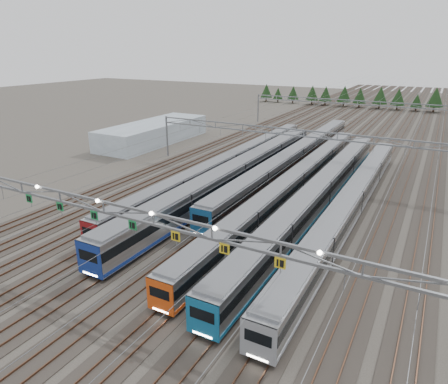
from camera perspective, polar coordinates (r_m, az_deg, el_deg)
The scene contains 13 objects.
ground at distance 37.17m, azimuth -9.34°, elevation -14.18°, with size 400.00×400.00×0.00m, color #47423A.
track_bed at distance 126.89m, azimuth 19.53°, elevation 10.10°, with size 54.00×260.00×5.42m.
train_a at distance 69.18m, azimuth 0.82°, elevation 4.18°, with size 2.57×64.48×3.34m.
train_b at distance 61.76m, azimuth 1.82°, elevation 2.55°, with size 3.07×60.67×4.00m.
train_c at distance 73.23m, azimuth 10.18°, elevation 4.92°, with size 2.88×65.39×3.75m.
train_d at distance 59.71m, azimuth 10.09°, elevation 1.33°, with size 2.64×65.59×3.43m.
train_e at distance 56.02m, azimuth 13.55°, elevation -0.04°, with size 2.83×61.94×3.68m.
train_f at distance 53.95m, azimuth 17.75°, elevation -1.31°, with size 2.72×59.67×3.54m.
gantry_near at distance 33.69m, azimuth -10.19°, elevation -4.21°, with size 56.36×0.61×8.08m.
gantry_mid at distance 68.33m, azimuth 11.23°, elevation 7.46°, with size 56.36×0.36×8.00m.
gantry_far at distance 111.56m, azimuth 18.47°, elevation 11.56°, with size 56.36×0.36×8.00m.
west_shed at distance 94.56m, azimuth -9.99°, elevation 8.37°, with size 10.00×30.00×4.49m, color #9BAEBA.
treeline at distance 157.32m, azimuth 18.97°, elevation 12.87°, with size 81.20×5.60×7.02m.
Camera 1 is at (19.59, -23.89, 20.67)m, focal length 32.00 mm.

